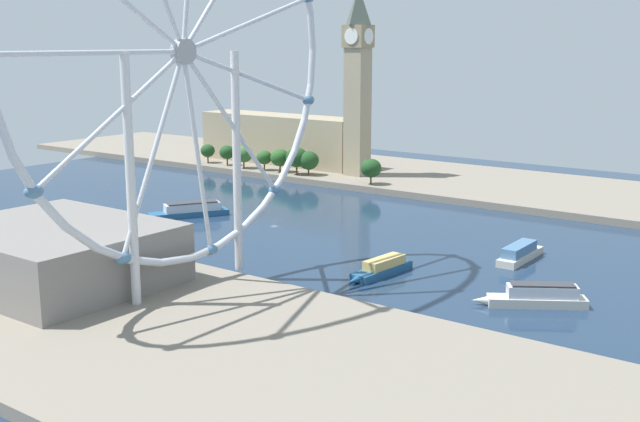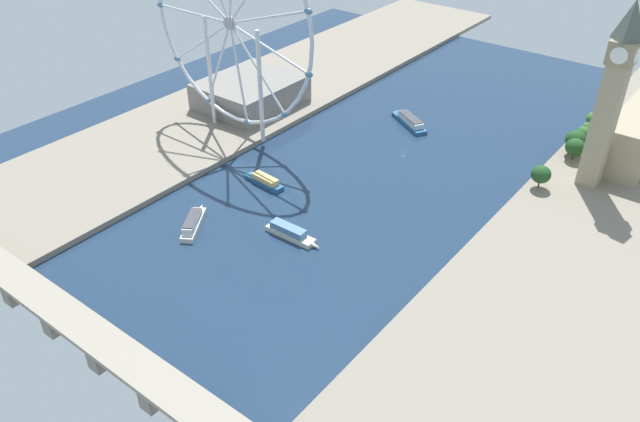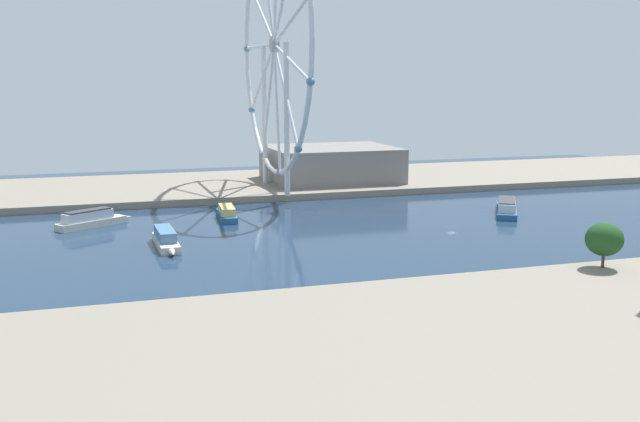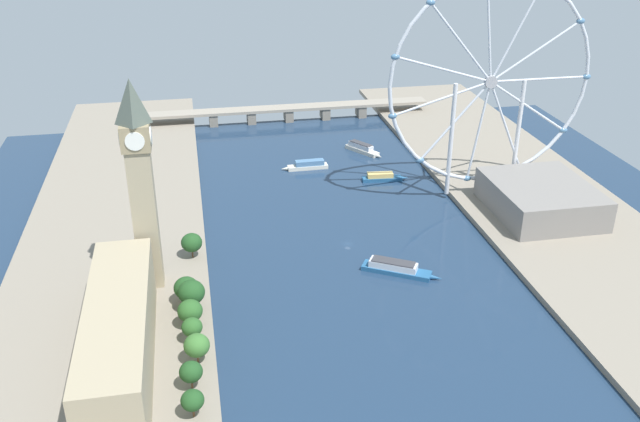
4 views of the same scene
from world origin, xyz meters
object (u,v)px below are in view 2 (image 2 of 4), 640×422
Objects in this scene: clock_tower at (611,95)px; tour_boat_3 at (409,121)px; tour_boat_1 at (193,222)px; ferris_wheel at (230,24)px; tour_boat_2 at (264,181)px; river_bridge at (105,346)px; tour_boat_0 at (291,233)px; riverside_hall at (251,92)px.

tour_boat_3 is (109.37, -7.24, -48.23)m from clock_tower.
tour_boat_1 is (131.85, 147.18, -48.07)m from clock_tower.
ferris_wheel is 4.30× the size of tour_boat_2.
tour_boat_0 is at bearing -91.49° from river_bridge.
ferris_wheel reaches higher than tour_boat_2.
tour_boat_2 is at bearing -32.73° from tour_boat_1.
tour_boat_2 is at bearing 146.93° from ferris_wheel.
tour_boat_0 is 1.06× the size of tour_boat_1.
ferris_wheel is at bearing 121.81° from riverside_hall.
tour_boat_2 is at bearing -72.93° from river_bridge.
tour_boat_2 is (-68.73, 64.30, -9.02)m from riverside_hall.
clock_tower is at bearing -159.63° from ferris_wheel.
tour_boat_3 is at bearing -97.08° from tour_boat_2.
tour_boat_0 is at bearing 151.48° from tour_boat_2.
riverside_hall is 1.72× the size of tour_boat_3.
riverside_hall is at bearing 55.22° from tour_boat_3.
clock_tower reaches higher than tour_boat_0.
riverside_hall is at bearing 139.20° from tour_boat_0.
ferris_wheel is 2.02× the size of riverside_hall.
riverside_hall is at bearing 9.67° from clock_tower.
riverside_hall reaches higher than tour_boat_0.
clock_tower is 3.29× the size of tour_boat_2.
tour_boat_1 is at bearing 112.54° from tour_boat_3.
tour_boat_1 is (40.48, 21.70, 0.27)m from tour_boat_0.
clock_tower is 2.66× the size of tour_boat_3.
tour_boat_3 is (-71.07, -74.24, -63.17)m from ferris_wheel.
clock_tower is 1.54× the size of riverside_hall.
tour_boat_1 is 0.80× the size of tour_boat_3.
tour_boat_2 is at bearing 145.49° from tour_boat_0.
tour_boat_3 is at bearing -155.61° from riverside_hall.
riverside_hall is at bearing -38.07° from tour_boat_2.
river_bridge reaches higher than tour_boat_2.
clock_tower is 0.43× the size of river_bridge.
river_bridge is at bearing 119.06° from ferris_wheel.
tour_boat_0 is (-2.53, -97.26, -5.33)m from river_bridge.
river_bridge is 7.56× the size of tour_boat_2.
tour_boat_1 is at bearing 48.15° from clock_tower.
tour_boat_1 is at bearing 121.39° from riverside_hall.
tour_boat_1 is 0.99× the size of tour_boat_2.
riverside_hall is at bearing -58.19° from ferris_wheel.
tour_boat_3 reaches higher than tour_boat_0.
tour_boat_2 is at bearing 108.72° from tour_boat_3.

